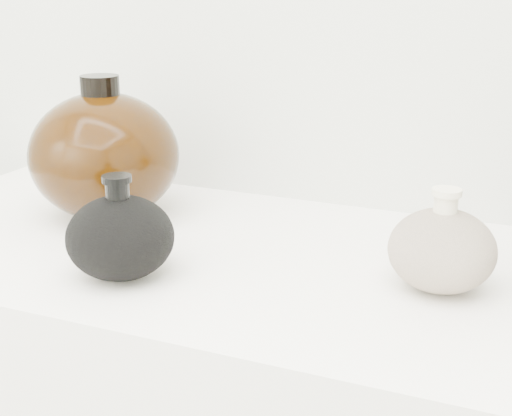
% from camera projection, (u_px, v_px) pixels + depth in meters
% --- Properties ---
extents(black_gourd_vase, '(0.13, 0.13, 0.13)m').
position_uv_depth(black_gourd_vase, '(120.00, 237.00, 0.85)').
color(black_gourd_vase, black).
rests_on(black_gourd_vase, display_counter).
extents(cream_gourd_vase, '(0.16, 0.16, 0.12)m').
position_uv_depth(cream_gourd_vase, '(442.00, 249.00, 0.82)').
color(cream_gourd_vase, '#BCAB92').
rests_on(cream_gourd_vase, display_counter).
extents(left_round_pot, '(0.25, 0.25, 0.21)m').
position_uv_depth(left_round_pot, '(105.00, 155.00, 1.06)').
color(left_round_pot, black).
rests_on(left_round_pot, display_counter).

